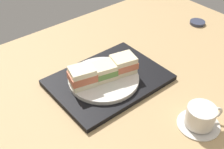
# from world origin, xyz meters

# --- Properties ---
(ground_plane) EXTENTS (1.40, 1.00, 0.03)m
(ground_plane) POSITION_xyz_m (0.00, 0.00, -0.01)
(ground_plane) COLOR tan
(serving_tray) EXTENTS (0.37, 0.27, 0.02)m
(serving_tray) POSITION_xyz_m (0.02, -0.05, 0.01)
(serving_tray) COLOR black
(serving_tray) RESTS_ON ground_plane
(sandwich_plate) EXTENTS (0.23, 0.23, 0.01)m
(sandwich_plate) POSITION_xyz_m (0.04, -0.05, 0.02)
(sandwich_plate) COLOR silver
(sandwich_plate) RESTS_ON serving_tray
(sandwich_near) EXTENTS (0.09, 0.08, 0.06)m
(sandwich_near) POSITION_xyz_m (-0.03, -0.04, 0.06)
(sandwich_near) COLOR beige
(sandwich_near) RESTS_ON sandwich_plate
(sandwich_middle) EXTENTS (0.09, 0.08, 0.05)m
(sandwich_middle) POSITION_xyz_m (0.04, -0.05, 0.06)
(sandwich_middle) COLOR beige
(sandwich_middle) RESTS_ON sandwich_plate
(sandwich_far) EXTENTS (0.09, 0.08, 0.06)m
(sandwich_far) POSITION_xyz_m (0.11, -0.07, 0.06)
(sandwich_far) COLOR #EFE5C1
(sandwich_far) RESTS_ON sandwich_plate
(coffee_cup) EXTENTS (0.12, 0.12, 0.07)m
(coffee_cup) POSITION_xyz_m (-0.06, 0.26, 0.03)
(coffee_cup) COLOR silver
(coffee_cup) RESTS_ON ground_plane
(small_sauce_dish) EXTENTS (0.07, 0.07, 0.01)m
(small_sauce_dish) POSITION_xyz_m (-0.53, -0.11, 0.01)
(small_sauce_dish) COLOR #33384C
(small_sauce_dish) RESTS_ON ground_plane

